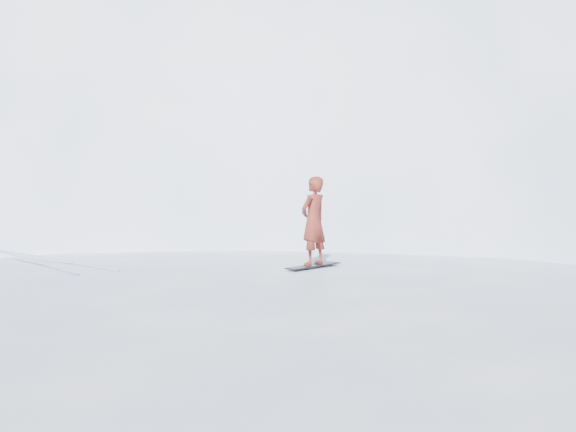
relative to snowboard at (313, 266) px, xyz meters
name	(u,v)px	position (x,y,z in m)	size (l,w,h in m)	color
ground	(234,400)	(-2.51, -0.69, -2.41)	(400.00, 400.00, 0.00)	white
near_ridge	(207,358)	(-1.51, 2.31, -2.41)	(36.00, 28.00, 4.80)	white
summit_peak	(313,242)	(19.49, 25.31, -2.41)	(60.00, 56.00, 56.00)	white
peak_shoulder	(205,262)	(7.49, 19.31, -2.41)	(28.00, 24.00, 18.00)	white
wind_bumps	(163,378)	(-3.07, 1.43, -2.41)	(16.00, 14.40, 1.00)	white
snowboard	(313,266)	(0.00, 0.00, 0.00)	(1.62, 0.30, 0.03)	black
snowboarder	(314,221)	(0.00, 0.00, 1.02)	(0.73, 0.48, 2.01)	maroon
board_tracks	(41,259)	(-4.74, 4.85, 0.01)	(1.41, 5.99, 0.04)	silver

